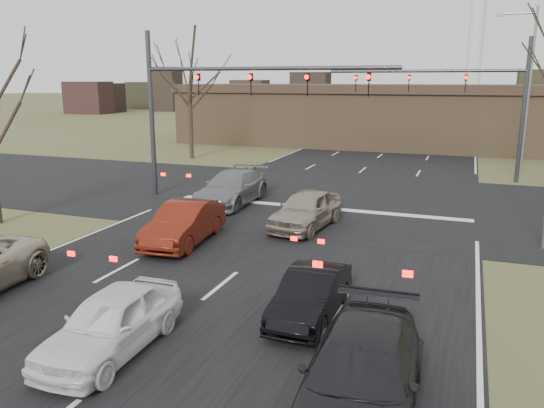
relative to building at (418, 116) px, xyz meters
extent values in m
plane|color=#4B4E29|center=(-2.00, -38.00, -2.67)|extent=(360.00, 360.00, 0.00)
cube|color=black|center=(-2.00, 22.00, -2.66)|extent=(14.00, 300.00, 0.02)
cube|color=black|center=(-2.00, -23.00, -2.65)|extent=(200.00, 14.00, 0.02)
cube|color=brown|center=(0.00, 0.00, -0.37)|extent=(42.00, 10.00, 4.60)
cube|color=#38281E|center=(0.00, 0.00, 2.28)|extent=(42.40, 10.40, 0.70)
cylinder|color=silver|center=(4.00, 82.00, 14.33)|extent=(3.20, 3.20, 34.00)
cylinder|color=#383A3D|center=(-10.50, -25.00, 1.33)|extent=(0.24, 0.24, 8.00)
cylinder|color=#383A3D|center=(-4.50, -25.00, 3.53)|extent=(12.00, 0.18, 0.18)
imported|color=black|center=(-7.83, -25.00, 2.83)|extent=(0.16, 0.20, 1.00)
imported|color=black|center=(-5.17, -25.00, 2.83)|extent=(0.16, 0.20, 1.00)
imported|color=black|center=(-2.50, -25.00, 2.83)|extent=(0.16, 0.20, 1.00)
imported|color=black|center=(0.17, -25.00, 2.83)|extent=(0.16, 0.20, 1.00)
cylinder|color=#383A3D|center=(7.00, -15.00, 1.33)|extent=(0.24, 0.24, 8.00)
cylinder|color=#383A3D|center=(1.50, -15.00, 3.53)|extent=(11.00, 0.18, 0.18)
imported|color=black|center=(3.86, -15.00, 2.83)|extent=(0.16, 0.20, 1.00)
imported|color=black|center=(0.71, -15.00, 2.83)|extent=(0.16, 0.20, 1.00)
imported|color=black|center=(-2.43, -15.00, 2.83)|extent=(0.16, 0.20, 1.00)
cylinder|color=gray|center=(7.50, -11.00, 2.33)|extent=(0.18, 0.18, 10.00)
cylinder|color=gray|center=(6.50, -11.00, 6.93)|extent=(2.00, 0.12, 0.12)
cube|color=gray|center=(5.50, -11.00, 6.88)|extent=(0.50, 0.25, 0.15)
cylinder|color=black|center=(-15.00, -13.00, -0.05)|extent=(0.32, 0.32, 5.23)
imported|color=white|center=(-2.57, -39.14, -1.99)|extent=(1.71, 4.01, 1.35)
imported|color=black|center=(0.95, -36.03, -2.07)|extent=(1.27, 3.61, 1.19)
imported|color=black|center=(2.85, -39.45, -1.95)|extent=(2.21, 4.99, 1.43)
imported|color=gray|center=(-6.00, -25.50, -1.90)|extent=(2.20, 5.29, 1.53)
imported|color=#621A0E|center=(-5.00, -31.74, -1.94)|extent=(1.94, 4.54, 1.46)
imported|color=gray|center=(-1.50, -28.30, -1.92)|extent=(2.27, 4.55, 1.49)
camera|label=1|loc=(4.27, -47.71, 3.05)|focal=35.00mm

